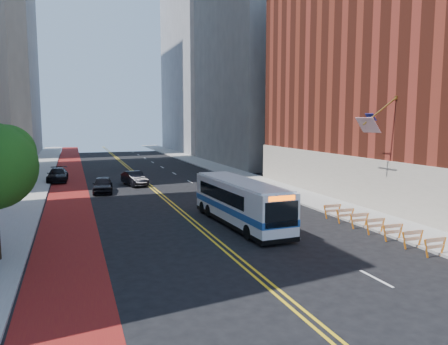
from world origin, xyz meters
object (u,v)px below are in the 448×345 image
transit_bus (240,202)px  car_c (58,175)px  car_a (103,185)px  car_b (134,178)px

transit_bus → car_c: transit_bus is taller
car_a → car_b: (3.50, 3.67, -0.02)m
transit_bus → car_c: (-12.03, 25.69, -0.80)m
transit_bus → car_a: transit_bus is taller
car_a → car_c: bearing=119.9°
transit_bus → car_c: 28.38m
transit_bus → car_b: bearing=98.8°
car_b → car_c: (-7.80, 5.75, 0.01)m
car_a → car_c: 10.35m
transit_bus → car_a: (-7.73, 16.27, -0.80)m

